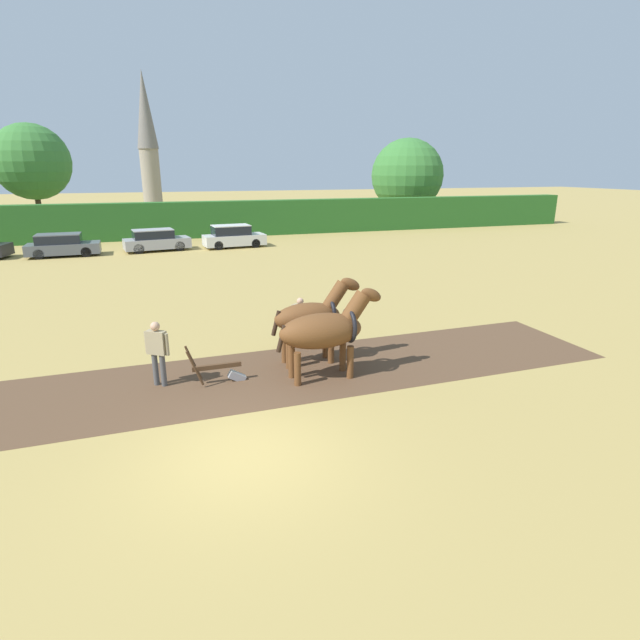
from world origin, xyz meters
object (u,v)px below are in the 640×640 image
Objects in this scene: tree_center at (407,175)px; draft_horse_lead_left at (325,330)px; parked_car_center_left at (156,240)px; church_spire at (147,139)px; farmer_at_plow at (157,349)px; plow at (222,371)px; draft_horse_lead_right at (312,317)px; farmer_beside_team at (300,319)px; parked_car_left at (62,245)px; tree_center_left at (32,162)px; parked_car_center at (233,237)px.

tree_center is 2.84× the size of draft_horse_lead_left.
parked_car_center_left is (-3.93, 23.74, -0.62)m from draft_horse_lead_left.
church_spire reaches higher than tree_center.
farmer_at_plow is at bearing -99.44° from parked_car_center_left.
farmer_at_plow is at bearing 168.45° from plow.
draft_horse_lead_right is 1.77× the size of plow.
church_spire is 10.99× the size of farmer_beside_team.
draft_horse_lead_left is 0.68× the size of parked_car_left.
parked_car_center is (14.23, -12.51, -5.10)m from tree_center_left.
draft_horse_lead_left is 25.26m from parked_car_left.
church_spire reaches higher than farmer_at_plow.
tree_center_left is 2.05× the size of parked_car_left.
church_spire reaches higher than parked_car_center.
tree_center_left is 16.25m from parked_car_center_left.
parked_car_center is (1.23, 21.26, -0.16)m from farmer_beside_team.
plow is 1.70m from farmer_at_plow.
tree_center is at bearing 57.99° from draft_horse_lead_right.
tree_center_left is 1.06× the size of tree_center.
tree_center is at bearing 17.89° from parked_car_center_left.
farmer_beside_team reaches higher than plow.
tree_center_left is at bearing 105.30° from plow.
draft_horse_lead_left reaches higher than parked_car_left.
church_spire is at bearing 51.95° from farmer_beside_team.
tree_center is at bearing -43.70° from church_spire.
draft_horse_lead_right is 2.90m from plow.
farmer_at_plow reaches higher than parked_car_center_left.
parked_car_center_left is at bearing 99.02° from draft_horse_lead_right.
farmer_at_plow is (-0.44, -59.65, -8.08)m from church_spire.
plow is at bearing -123.76° from tree_center.
parked_car_left is at bearing 48.88° from farmer_at_plow.
parked_car_center_left is at bearing 58.78° from farmer_beside_team.
tree_center reaches higher than parked_car_left.
farmer_at_plow is (-4.18, 0.82, -0.33)m from draft_horse_lead_left.
farmer_beside_team is at bearing -67.16° from parked_car_left.
draft_horse_lead_left is at bearing -132.49° from farmer_beside_team.
farmer_beside_team is at bearing 87.36° from draft_horse_lead_right.
tree_center reaches higher than parked_car_center_left.
plow is 23.25m from parked_car_center_left.
draft_horse_lead_left reaches higher than farmer_beside_team.
draft_horse_lead_left reaches higher than farmer_at_plow.
tree_center is 41.44m from draft_horse_lead_right.
tree_center_left reaches higher than parked_car_center.
parked_car_center is (5.44, 22.90, -0.25)m from farmer_at_plow.
parked_car_center_left reaches higher than parked_car_left.
church_spire is at bearing 69.16° from tree_center_left.
farmer_at_plow is 0.38× the size of parked_car_center_left.
church_spire is 4.00× the size of parked_car_left.
draft_horse_lead_right is at bearing -88.98° from parked_car_center_left.
farmer_beside_team is (13.00, -33.77, -4.94)m from tree_center_left.
plow is 0.35× the size of parked_car_center.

